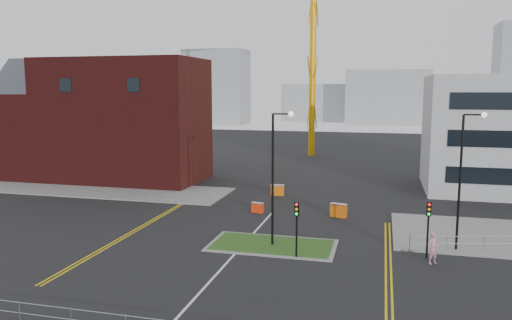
% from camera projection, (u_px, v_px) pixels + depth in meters
% --- Properties ---
extents(ground, '(200.00, 200.00, 0.00)m').
position_uv_depth(ground, '(204.00, 288.00, 26.83)').
color(ground, black).
rests_on(ground, ground).
extents(pavement_left, '(28.00, 8.00, 0.12)m').
position_uv_depth(pavement_left, '(98.00, 189.00, 52.82)').
color(pavement_left, slate).
rests_on(pavement_left, ground).
extents(island_kerb, '(8.60, 4.60, 0.08)m').
position_uv_depth(island_kerb, '(272.00, 245.00, 34.01)').
color(island_kerb, slate).
rests_on(island_kerb, ground).
extents(grass_island, '(8.00, 4.00, 0.12)m').
position_uv_depth(grass_island, '(272.00, 245.00, 34.00)').
color(grass_island, '#234416').
rests_on(grass_island, ground).
extents(brick_building, '(24.20, 10.07, 14.24)m').
position_uv_depth(brick_building, '(101.00, 121.00, 58.34)').
color(brick_building, '#481312').
rests_on(brick_building, ground).
extents(streetlamp_island, '(1.46, 0.36, 9.18)m').
position_uv_depth(streetlamp_island, '(276.00, 168.00, 33.19)').
color(streetlamp_island, black).
rests_on(streetlamp_island, ground).
extents(streetlamp_right_near, '(1.46, 0.36, 9.18)m').
position_uv_depth(streetlamp_right_near, '(464.00, 170.00, 32.16)').
color(streetlamp_right_near, black).
rests_on(streetlamp_right_near, ground).
extents(traffic_light_island, '(0.28, 0.33, 3.65)m').
position_uv_depth(traffic_light_island, '(297.00, 219.00, 31.22)').
color(traffic_light_island, black).
rests_on(traffic_light_island, ground).
extents(traffic_light_right, '(0.28, 0.33, 3.65)m').
position_uv_depth(traffic_light_right, '(428.00, 219.00, 31.18)').
color(traffic_light_right, black).
rests_on(traffic_light_right, ground).
extents(railing_left, '(6.05, 0.05, 1.10)m').
position_uv_depth(railing_left, '(160.00, 195.00, 46.68)').
color(railing_left, gray).
rests_on(railing_left, ground).
extents(centre_line, '(0.15, 30.00, 0.01)m').
position_uv_depth(centre_line, '(216.00, 275.00, 28.75)').
color(centre_line, silver).
rests_on(centre_line, ground).
extents(yellow_left_a, '(0.12, 24.00, 0.01)m').
position_uv_depth(yellow_left_a, '(139.00, 227.00, 38.63)').
color(yellow_left_a, gold).
rests_on(yellow_left_a, ground).
extents(yellow_left_b, '(0.12, 24.00, 0.01)m').
position_uv_depth(yellow_left_b, '(143.00, 227.00, 38.55)').
color(yellow_left_b, gold).
rests_on(yellow_left_b, ground).
extents(yellow_right_a, '(0.12, 20.00, 0.01)m').
position_uv_depth(yellow_right_a, '(386.00, 265.00, 30.26)').
color(yellow_right_a, gold).
rests_on(yellow_right_a, ground).
extents(yellow_right_b, '(0.12, 20.00, 0.01)m').
position_uv_depth(yellow_right_b, '(391.00, 266.00, 30.18)').
color(yellow_right_b, gold).
rests_on(yellow_right_b, ground).
extents(skyline_a, '(18.00, 12.00, 22.00)m').
position_uv_depth(skyline_a, '(217.00, 87.00, 150.15)').
color(skyline_a, gray).
rests_on(skyline_a, ground).
extents(skyline_b, '(24.00, 12.00, 16.00)m').
position_uv_depth(skyline_b, '(388.00, 97.00, 147.91)').
color(skyline_b, gray).
rests_on(skyline_b, ground).
extents(skyline_d, '(30.00, 12.00, 12.00)m').
position_uv_depth(skyline_d, '(330.00, 103.00, 162.20)').
color(skyline_d, gray).
rests_on(skyline_d, ground).
extents(pedestrian, '(0.87, 0.82, 1.99)m').
position_uv_depth(pedestrian, '(433.00, 248.00, 30.45)').
color(pedestrian, '#CE859F').
rests_on(pedestrian, ground).
extents(barrier_left, '(1.37, 0.63, 1.11)m').
position_uv_depth(barrier_left, '(277.00, 190.00, 49.94)').
color(barrier_left, '#CE5E0B').
rests_on(barrier_left, ground).
extents(barrier_mid, '(1.11, 0.54, 0.89)m').
position_uv_depth(barrier_mid, '(258.00, 207.00, 43.06)').
color(barrier_mid, red).
rests_on(barrier_mid, ground).
extents(barrier_right, '(1.43, 0.75, 1.14)m').
position_uv_depth(barrier_right, '(339.00, 210.00, 41.56)').
color(barrier_right, '#D55A0B').
rests_on(barrier_right, ground).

